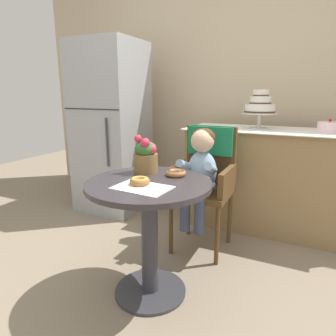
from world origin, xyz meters
TOP-DOWN VIEW (x-y plane):
  - ground_plane at (0.00, 0.00)m, footprint 8.00×8.00m
  - back_wall at (0.00, 1.85)m, footprint 4.80×0.10m
  - cafe_table at (0.00, 0.00)m, footprint 0.72×0.72m
  - wicker_chair at (0.10, 0.75)m, footprint 0.42×0.45m
  - seated_child at (0.10, 0.60)m, footprint 0.27×0.32m
  - paper_napkin at (0.03, -0.12)m, footprint 0.31×0.22m
  - donut_front at (0.09, 0.18)m, footprint 0.12×0.12m
  - donut_mid at (-0.01, -0.08)m, footprint 0.11×0.11m
  - flower_vase at (-0.11, 0.17)m, footprint 0.15×0.15m
  - display_counter at (0.55, 1.30)m, footprint 1.56×0.62m
  - tiered_cake_stand at (0.39, 1.30)m, footprint 0.30×0.30m
  - round_layer_cake at (0.93, 1.28)m, footprint 0.18×0.18m
  - refrigerator at (-1.05, 1.10)m, footprint 0.64×0.63m

SIDE VIEW (x-z plane):
  - ground_plane at x=0.00m, z-range 0.00..0.00m
  - display_counter at x=0.55m, z-range 0.00..0.90m
  - cafe_table at x=0.00m, z-range 0.15..0.87m
  - wicker_chair at x=0.10m, z-range 0.16..1.12m
  - seated_child at x=0.10m, z-range 0.31..1.04m
  - paper_napkin at x=0.03m, z-range 0.72..0.72m
  - donut_front at x=0.09m, z-range 0.72..0.76m
  - donut_mid at x=-0.01m, z-range 0.72..0.76m
  - flower_vase at x=-0.11m, z-range 0.71..0.95m
  - refrigerator at x=-1.05m, z-range 0.00..1.70m
  - round_layer_cake at x=0.93m, z-range 0.89..1.00m
  - tiered_cake_stand at x=0.39m, z-range 0.93..1.26m
  - back_wall at x=0.00m, z-range 0.00..2.70m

